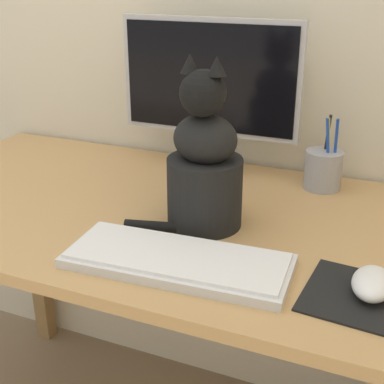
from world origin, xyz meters
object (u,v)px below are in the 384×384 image
(monitor, at_px, (209,89))
(cat, at_px, (204,166))
(pen_cup, at_px, (323,169))
(keyboard, at_px, (178,260))
(computer_mouse_right, at_px, (372,283))

(monitor, xyz_separation_m, cat, (0.10, -0.29, -0.09))
(monitor, xyz_separation_m, pen_cup, (0.29, 0.00, -0.17))
(monitor, height_order, keyboard, monitor)
(keyboard, bearing_deg, cat, 92.80)
(monitor, relative_size, keyboard, 1.11)
(computer_mouse_right, relative_size, pen_cup, 0.57)
(monitor, height_order, computer_mouse_right, monitor)
(monitor, bearing_deg, computer_mouse_right, -43.59)
(computer_mouse_right, xyz_separation_m, cat, (-0.35, 0.14, 0.11))
(monitor, height_order, pen_cup, monitor)
(keyboard, bearing_deg, computer_mouse_right, 2.87)
(keyboard, relative_size, computer_mouse_right, 4.05)
(keyboard, height_order, computer_mouse_right, computer_mouse_right)
(cat, height_order, pen_cup, cat)
(keyboard, relative_size, cat, 1.19)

